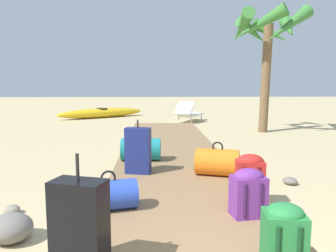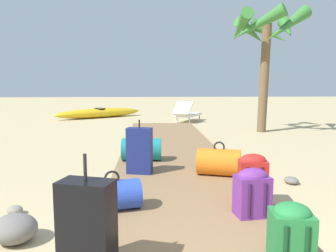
# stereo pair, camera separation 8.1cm
# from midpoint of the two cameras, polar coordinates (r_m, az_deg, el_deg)

# --- Properties ---
(ground_plane) EXTENTS (60.00, 60.00, 0.00)m
(ground_plane) POSITION_cam_midpoint_polar(r_m,az_deg,el_deg) (5.48, 1.54, -7.70)
(ground_plane) COLOR tan
(boardwalk) EXTENTS (1.95, 9.96, 0.08)m
(boardwalk) POSITION_cam_midpoint_polar(r_m,az_deg,el_deg) (6.44, 0.93, -5.07)
(boardwalk) COLOR olive
(boardwalk) RESTS_ON ground
(suitcase_navy) EXTENTS (0.40, 0.26, 0.81)m
(suitcase_navy) POSITION_cam_midpoint_polar(r_m,az_deg,el_deg) (4.99, -4.69, -4.22)
(suitcase_navy) COLOR navy
(suitcase_navy) RESTS_ON boardwalk
(duffel_bag_blue) EXTENTS (0.66, 0.45, 0.43)m
(duffel_bag_blue) POSITION_cam_midpoint_polar(r_m,az_deg,el_deg) (3.66, -9.50, -11.57)
(duffel_bag_blue) COLOR #2847B7
(duffel_bag_blue) RESTS_ON boardwalk
(suitcase_black) EXTENTS (0.42, 0.32, 0.86)m
(suitcase_black) POSITION_cam_midpoint_polar(r_m,az_deg,el_deg) (2.51, -13.97, -16.43)
(suitcase_black) COLOR black
(suitcase_black) RESTS_ON boardwalk
(duffel_bag_teal) EXTENTS (0.70, 0.42, 0.50)m
(duffel_bag_teal) POSITION_cam_midpoint_polar(r_m,az_deg,el_deg) (5.85, -4.26, -3.98)
(duffel_bag_teal) COLOR #197A7F
(duffel_bag_teal) RESTS_ON boardwalk
(duffel_bag_orange) EXTENTS (0.71, 0.56, 0.50)m
(duffel_bag_orange) POSITION_cam_midpoint_polar(r_m,az_deg,el_deg) (4.96, 8.90, -6.12)
(duffel_bag_orange) COLOR orange
(duffel_bag_orange) RESTS_ON boardwalk
(backpack_purple) EXTENTS (0.36, 0.29, 0.49)m
(backpack_purple) POSITION_cam_midpoint_polar(r_m,az_deg,el_deg) (3.53, 14.24, -10.76)
(backpack_purple) COLOR #6B2D84
(backpack_purple) RESTS_ON boardwalk
(backpack_green) EXTENTS (0.31, 0.30, 0.51)m
(backpack_green) POSITION_cam_midpoint_polar(r_m,az_deg,el_deg) (2.62, 20.09, -17.32)
(backpack_green) COLOR #237538
(backpack_green) RESTS_ON boardwalk
(backpack_red) EXTENTS (0.34, 0.27, 0.54)m
(backpack_red) POSITION_cam_midpoint_polar(r_m,az_deg,el_deg) (3.99, 14.40, -8.26)
(backpack_red) COLOR red
(backpack_red) RESTS_ON boardwalk
(palm_tree_far_right) EXTENTS (2.24, 2.16, 3.49)m
(palm_tree_far_right) POSITION_cam_midpoint_polar(r_m,az_deg,el_deg) (9.97, 16.65, 14.44)
(palm_tree_far_right) COLOR brown
(palm_tree_far_right) RESTS_ON ground
(lounge_chair) EXTENTS (1.24, 1.66, 0.76)m
(lounge_chair) POSITION_cam_midpoint_polar(r_m,az_deg,el_deg) (12.36, 3.81, 2.22)
(lounge_chair) COLOR white
(lounge_chair) RESTS_ON ground
(kayak) EXTENTS (3.50, 2.65, 0.40)m
(kayak) POSITION_cam_midpoint_polar(r_m,az_deg,el_deg) (14.13, -11.12, 2.22)
(kayak) COLOR gold
(kayak) RESTS_ON ground
(rock_right_far) EXTENTS (0.30, 0.30, 0.15)m
(rock_right_far) POSITION_cam_midpoint_polar(r_m,az_deg,el_deg) (5.84, 13.61, -6.22)
(rock_right_far) COLOR gray
(rock_right_far) RESTS_ON ground
(rock_left_mid) EXTENTS (0.23, 0.22, 0.10)m
(rock_left_mid) POSITION_cam_midpoint_polar(r_m,az_deg,el_deg) (4.11, -24.58, -12.84)
(rock_left_mid) COLOR gray
(rock_left_mid) RESTS_ON ground
(rock_left_near) EXTENTS (0.56, 0.55, 0.25)m
(rock_left_near) POSITION_cam_midpoint_polar(r_m,az_deg,el_deg) (3.43, -24.78, -15.55)
(rock_left_near) COLOR slate
(rock_left_near) RESTS_ON ground
(rock_right_mid) EXTENTS (0.24, 0.26, 0.10)m
(rock_right_mid) POSITION_cam_midpoint_polar(r_m,az_deg,el_deg) (5.09, 20.60, -8.78)
(rock_right_mid) COLOR slate
(rock_right_mid) RESTS_ON ground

